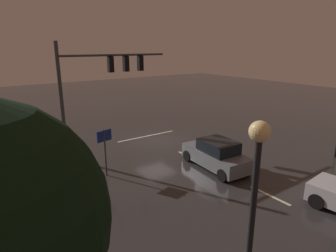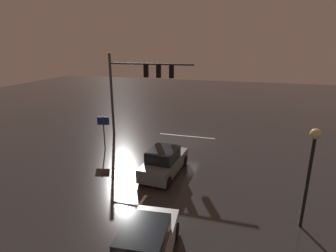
{
  "view_description": "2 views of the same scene",
  "coord_description": "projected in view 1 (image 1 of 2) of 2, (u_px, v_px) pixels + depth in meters",
  "views": [
    {
      "loc": [
        10.94,
        17.15,
        6.84
      ],
      "look_at": [
        0.38,
        2.16,
        1.68
      ],
      "focal_mm": 30.52,
      "sensor_mm": 36.0,
      "label": 1
    },
    {
      "loc": [
        -4.75,
        20.92,
        7.83
      ],
      "look_at": [
        0.78,
        1.99,
        1.83
      ],
      "focal_mm": 28.88,
      "sensor_mm": 36.0,
      "label": 2
    }
  ],
  "objects": [
    {
      "name": "stop_bar",
      "position": [
        147.0,
        136.0,
        22.43
      ],
      "size": [
        5.0,
        0.16,
        0.01
      ],
      "primitive_type": "cube",
      "color": "beige",
      "rests_on": "ground_plane"
    },
    {
      "name": "lane_dash_far",
      "position": [
        189.0,
        157.0,
        18.26
      ],
      "size": [
        0.16,
        2.2,
        0.01
      ],
      "primitive_type": "cube",
      "rotation": [
        0.0,
        0.0,
        1.57
      ],
      "color": "beige",
      "rests_on": "ground_plane"
    },
    {
      "name": "ground_plane",
      "position": [
        156.0,
        140.0,
        21.41
      ],
      "size": [
        80.0,
        80.0,
        0.0
      ],
      "primitive_type": "plane",
      "color": "#2D2B2B"
    },
    {
      "name": "route_sign",
      "position": [
        105.0,
        143.0,
        15.13
      ],
      "size": [
        0.89,
        0.27,
        2.62
      ],
      "color": "#383A3D",
      "rests_on": "ground_plane"
    },
    {
      "name": "car_approaching",
      "position": [
        216.0,
        155.0,
        16.44
      ],
      "size": [
        2.17,
        4.47,
        1.7
      ],
      "color": "slate",
      "rests_on": "ground_plane"
    },
    {
      "name": "lane_dash_mid",
      "position": [
        270.0,
        195.0,
        13.54
      ],
      "size": [
        0.16,
        2.2,
        0.01
      ],
      "primitive_type": "cube",
      "rotation": [
        0.0,
        0.0,
        1.57
      ],
      "color": "beige",
      "rests_on": "ground_plane"
    },
    {
      "name": "street_lamp_right_kerb",
      "position": [
        254.0,
        197.0,
        5.99
      ],
      "size": [
        0.44,
        0.44,
        5.44
      ],
      "color": "black",
      "rests_on": "ground_plane"
    },
    {
      "name": "traffic_signal_assembly",
      "position": [
        101.0,
        77.0,
        17.96
      ],
      "size": [
        7.33,
        0.47,
        7.12
      ],
      "color": "#383A3D",
      "rests_on": "ground_plane"
    }
  ]
}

